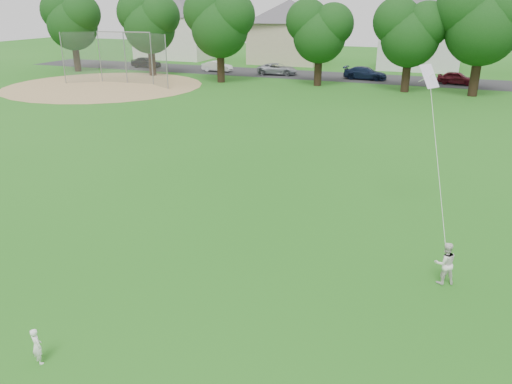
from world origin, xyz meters
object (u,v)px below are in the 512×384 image
at_px(toddler, 37,346).
at_px(kite, 437,158).
at_px(older_boy, 445,263).
at_px(baseball_backstop, 122,58).

distance_m(toddler, kite, 11.71).
relative_size(older_boy, kite, 0.20).
height_order(older_boy, kite, kite).
distance_m(kite, baseball_backstop, 38.28).
bearing_deg(kite, baseball_backstop, 139.71).
xyz_separation_m(toddler, kite, (7.34, 8.77, 2.55)).
distance_m(toddler, baseball_backstop, 40.05).
bearing_deg(baseball_backstop, toddler, -56.90).
bearing_deg(older_boy, baseball_backstop, -66.46).
distance_m(toddler, older_boy, 10.40).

